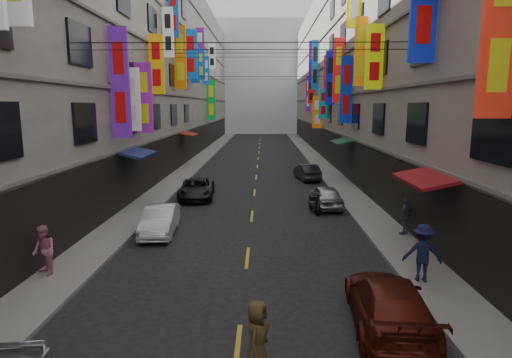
{
  "coord_description": "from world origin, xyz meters",
  "views": [
    {
      "loc": [
        0.59,
        2.99,
        5.53
      ],
      "look_at": [
        0.44,
        11.13,
        4.13
      ],
      "focal_mm": 30.0,
      "sensor_mm": 36.0,
      "label": 1
    }
  ],
  "objects_px": {
    "car_right_near": "(389,304)",
    "car_right_far": "(307,172)",
    "car_left_mid": "(160,220)",
    "scooter_far_right": "(314,204)",
    "pedestrian_crossing": "(257,337)",
    "pedestrian_rfar": "(406,216)",
    "car_left_far": "(197,189)",
    "pedestrian_lfar": "(44,250)",
    "pedestrian_rnear": "(423,253)",
    "car_right_mid": "(326,196)"
  },
  "relations": [
    {
      "from": "car_right_near",
      "to": "car_right_far",
      "type": "distance_m",
      "value": 21.76
    },
    {
      "from": "car_right_near",
      "to": "car_right_far",
      "type": "bearing_deg",
      "value": -85.42
    },
    {
      "from": "car_left_mid",
      "to": "car_right_near",
      "type": "distance_m",
      "value": 10.97
    },
    {
      "from": "scooter_far_right",
      "to": "pedestrian_crossing",
      "type": "relative_size",
      "value": 1.14
    },
    {
      "from": "pedestrian_rfar",
      "to": "car_left_far",
      "type": "bearing_deg",
      "value": -78.14
    },
    {
      "from": "car_left_mid",
      "to": "pedestrian_rfar",
      "type": "relative_size",
      "value": 2.33
    },
    {
      "from": "car_right_near",
      "to": "scooter_far_right",
      "type": "bearing_deg",
      "value": -82.69
    },
    {
      "from": "pedestrian_lfar",
      "to": "pedestrian_crossing",
      "type": "height_order",
      "value": "pedestrian_lfar"
    },
    {
      "from": "pedestrian_rnear",
      "to": "scooter_far_right",
      "type": "bearing_deg",
      "value": -64.93
    },
    {
      "from": "car_left_far",
      "to": "pedestrian_rfar",
      "type": "distance_m",
      "value": 12.54
    },
    {
      "from": "car_right_far",
      "to": "pedestrian_lfar",
      "type": "bearing_deg",
      "value": 51.66
    },
    {
      "from": "car_left_mid",
      "to": "car_right_near",
      "type": "xyz_separation_m",
      "value": [
        7.63,
        -7.88,
        0.04
      ]
    },
    {
      "from": "car_left_mid",
      "to": "pedestrian_rnear",
      "type": "distance_m",
      "value": 10.77
    },
    {
      "from": "car_left_mid",
      "to": "pedestrian_lfar",
      "type": "distance_m",
      "value": 5.56
    },
    {
      "from": "car_right_near",
      "to": "pedestrian_rfar",
      "type": "relative_size",
      "value": 2.82
    },
    {
      "from": "pedestrian_rfar",
      "to": "pedestrian_crossing",
      "type": "relative_size",
      "value": 1.01
    },
    {
      "from": "pedestrian_lfar",
      "to": "car_right_near",
      "type": "bearing_deg",
      "value": 24.61
    },
    {
      "from": "car_left_mid",
      "to": "car_right_near",
      "type": "relative_size",
      "value": 0.83
    },
    {
      "from": "scooter_far_right",
      "to": "pedestrian_crossing",
      "type": "bearing_deg",
      "value": 70.29
    },
    {
      "from": "pedestrian_lfar",
      "to": "scooter_far_right",
      "type": "bearing_deg",
      "value": 83.08
    },
    {
      "from": "pedestrian_rfar",
      "to": "pedestrian_lfar",
      "type": "bearing_deg",
      "value": -21.83
    },
    {
      "from": "car_right_near",
      "to": "pedestrian_crossing",
      "type": "distance_m",
      "value": 3.76
    },
    {
      "from": "car_left_far",
      "to": "car_right_far",
      "type": "xyz_separation_m",
      "value": [
        7.29,
        6.66,
        0.01
      ]
    },
    {
      "from": "scooter_far_right",
      "to": "pedestrian_lfar",
      "type": "height_order",
      "value": "pedestrian_lfar"
    },
    {
      "from": "car_left_far",
      "to": "pedestrian_crossing",
      "type": "bearing_deg",
      "value": -80.93
    },
    {
      "from": "car_left_mid",
      "to": "car_right_mid",
      "type": "height_order",
      "value": "car_right_mid"
    },
    {
      "from": "pedestrian_rnear",
      "to": "pedestrian_rfar",
      "type": "bearing_deg",
      "value": -91.54
    },
    {
      "from": "pedestrian_crossing",
      "to": "car_right_mid",
      "type": "bearing_deg",
      "value": 2.14
    },
    {
      "from": "car_right_mid",
      "to": "pedestrian_rnear",
      "type": "height_order",
      "value": "pedestrian_rnear"
    },
    {
      "from": "car_left_mid",
      "to": "car_right_near",
      "type": "bearing_deg",
      "value": -49.92
    },
    {
      "from": "car_left_far",
      "to": "pedestrian_rnear",
      "type": "xyz_separation_m",
      "value": [
        8.97,
        -12.39,
        0.43
      ]
    },
    {
      "from": "scooter_far_right",
      "to": "car_left_far",
      "type": "height_order",
      "value": "car_left_far"
    },
    {
      "from": "pedestrian_rnear",
      "to": "pedestrian_rfar",
      "type": "distance_m",
      "value": 5.0
    },
    {
      "from": "car_right_far",
      "to": "pedestrian_rfar",
      "type": "relative_size",
      "value": 2.31
    },
    {
      "from": "car_right_far",
      "to": "pedestrian_lfar",
      "type": "relative_size",
      "value": 2.25
    },
    {
      "from": "pedestrian_rnear",
      "to": "car_right_mid",
      "type": "bearing_deg",
      "value": -70.65
    },
    {
      "from": "scooter_far_right",
      "to": "car_right_mid",
      "type": "relative_size",
      "value": 0.49
    },
    {
      "from": "car_right_mid",
      "to": "pedestrian_crossing",
      "type": "bearing_deg",
      "value": 73.93
    },
    {
      "from": "car_right_near",
      "to": "car_right_far",
      "type": "height_order",
      "value": "car_right_near"
    },
    {
      "from": "car_left_mid",
      "to": "pedestrian_crossing",
      "type": "bearing_deg",
      "value": -69.82
    },
    {
      "from": "car_right_mid",
      "to": "pedestrian_lfar",
      "type": "xyz_separation_m",
      "value": [
        -10.47,
        -9.96,
        0.32
      ]
    },
    {
      "from": "car_left_far",
      "to": "pedestrian_rnear",
      "type": "height_order",
      "value": "pedestrian_rnear"
    },
    {
      "from": "pedestrian_lfar",
      "to": "pedestrian_rnear",
      "type": "bearing_deg",
      "value": 39.65
    },
    {
      "from": "car_right_mid",
      "to": "pedestrian_lfar",
      "type": "relative_size",
      "value": 2.23
    },
    {
      "from": "car_right_far",
      "to": "pedestrian_lfar",
      "type": "height_order",
      "value": "pedestrian_lfar"
    },
    {
      "from": "scooter_far_right",
      "to": "car_left_far",
      "type": "distance_m",
      "value": 7.45
    },
    {
      "from": "car_right_far",
      "to": "pedestrian_crossing",
      "type": "height_order",
      "value": "pedestrian_crossing"
    },
    {
      "from": "car_left_far",
      "to": "pedestrian_lfar",
      "type": "xyz_separation_m",
      "value": [
        -3.03,
        -12.14,
        0.34
      ]
    },
    {
      "from": "car_left_mid",
      "to": "pedestrian_rnear",
      "type": "bearing_deg",
      "value": -32.69
    },
    {
      "from": "car_left_far",
      "to": "car_right_far",
      "type": "height_order",
      "value": "car_right_far"
    }
  ]
}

